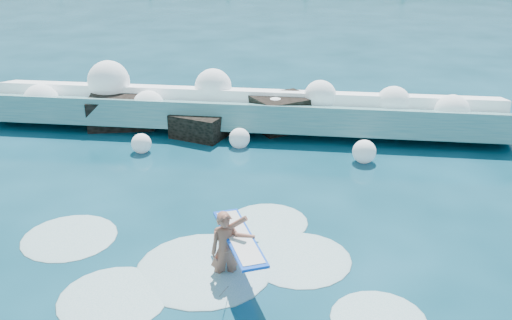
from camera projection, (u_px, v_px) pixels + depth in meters
The scene contains 6 objects.
ground at pixel (181, 237), 13.31m from camera, with size 200.00×200.00×0.00m, color #083340.
breaking_wave at pixel (241, 111), 20.22m from camera, with size 18.19×2.83×1.57m.
rock_cluster at pixel (194, 117), 20.09m from camera, with size 8.23×3.28×1.33m.
surfer_with_board at pixel (229, 248), 11.68m from camera, with size 1.47×2.90×1.74m.
wave_spray at pixel (219, 99), 20.11m from camera, with size 15.61×4.53×2.19m.
surf_foam at pixel (207, 264), 12.28m from camera, with size 8.98×5.50×0.15m.
Camera 1 is at (3.20, -11.23, 6.86)m, focal length 40.00 mm.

